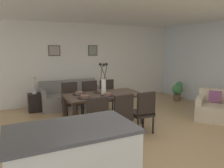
# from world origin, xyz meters

# --- Properties ---
(ground_plane) EXTENTS (9.00, 9.00, 0.00)m
(ground_plane) POSITION_xyz_m (0.00, 0.00, 0.00)
(ground_plane) COLOR tan
(back_wall_panel) EXTENTS (9.00, 0.10, 2.60)m
(back_wall_panel) POSITION_xyz_m (0.00, 3.25, 1.30)
(back_wall_panel) COLOR white
(back_wall_panel) RESTS_ON ground
(ceiling_panel) EXTENTS (9.00, 7.20, 0.08)m
(ceiling_panel) POSITION_xyz_m (0.00, 0.40, 2.64)
(ceiling_panel) COLOR white
(dining_table) EXTENTS (1.80, 0.91, 0.74)m
(dining_table) POSITION_xyz_m (-0.07, 0.81, 0.66)
(dining_table) COLOR #3D2D23
(dining_table) RESTS_ON ground
(dining_chair_near_left) EXTENTS (0.45, 0.45, 0.92)m
(dining_chair_near_left) POSITION_xyz_m (-0.62, -0.06, 0.51)
(dining_chair_near_left) COLOR black
(dining_chair_near_left) RESTS_ON ground
(dining_chair_near_right) EXTENTS (0.46, 0.46, 0.92)m
(dining_chair_near_right) POSITION_xyz_m (-0.64, 1.65, 0.51)
(dining_chair_near_right) COLOR black
(dining_chair_near_right) RESTS_ON ground
(dining_chair_far_left) EXTENTS (0.46, 0.46, 0.92)m
(dining_chair_far_left) POSITION_xyz_m (-0.08, -0.06, 0.51)
(dining_chair_far_left) COLOR black
(dining_chair_far_left) RESTS_ON ground
(dining_chair_far_right) EXTENTS (0.45, 0.45, 0.92)m
(dining_chair_far_right) POSITION_xyz_m (-0.08, 1.66, 0.51)
(dining_chair_far_right) COLOR black
(dining_chair_far_right) RESTS_ON ground
(dining_chair_mid_left) EXTENTS (0.44, 0.44, 0.92)m
(dining_chair_mid_left) POSITION_xyz_m (0.46, -0.06, 0.51)
(dining_chair_mid_left) COLOR black
(dining_chair_mid_left) RESTS_ON ground
(dining_chair_mid_right) EXTENTS (0.46, 0.46, 0.92)m
(dining_chair_mid_right) POSITION_xyz_m (0.44, 1.65, 0.51)
(dining_chair_mid_right) COLOR black
(dining_chair_mid_right) RESTS_ON ground
(centerpiece_vase) EXTENTS (0.21, 0.23, 0.73)m
(centerpiece_vase) POSITION_xyz_m (-0.07, 0.81, 1.02)
(centerpiece_vase) COLOR white
(centerpiece_vase) RESTS_ON dining_table
(placemat_near_left) EXTENTS (0.32, 0.32, 0.01)m
(placemat_near_left) POSITION_xyz_m (-0.61, 0.60, 0.74)
(placemat_near_left) COLOR black
(placemat_near_left) RESTS_ON dining_table
(bowl_near_left) EXTENTS (0.17, 0.17, 0.07)m
(bowl_near_left) POSITION_xyz_m (-0.61, 0.60, 0.78)
(bowl_near_left) COLOR brown
(bowl_near_left) RESTS_ON dining_table
(placemat_near_right) EXTENTS (0.32, 0.32, 0.01)m
(placemat_near_right) POSITION_xyz_m (-0.61, 1.01, 0.74)
(placemat_near_right) COLOR black
(placemat_near_right) RESTS_ON dining_table
(bowl_near_right) EXTENTS (0.17, 0.17, 0.07)m
(bowl_near_right) POSITION_xyz_m (-0.61, 1.01, 0.78)
(bowl_near_right) COLOR brown
(bowl_near_right) RESTS_ON dining_table
(placemat_far_left) EXTENTS (0.32, 0.32, 0.01)m
(placemat_far_left) POSITION_xyz_m (-0.07, 0.60, 0.74)
(placemat_far_left) COLOR black
(placemat_far_left) RESTS_ON dining_table
(bowl_far_left) EXTENTS (0.17, 0.17, 0.07)m
(bowl_far_left) POSITION_xyz_m (-0.07, 0.60, 0.78)
(bowl_far_left) COLOR brown
(bowl_far_left) RESTS_ON dining_table
(placemat_far_right) EXTENTS (0.32, 0.32, 0.01)m
(placemat_far_right) POSITION_xyz_m (-0.07, 1.01, 0.74)
(placemat_far_right) COLOR black
(placemat_far_right) RESTS_ON dining_table
(bowl_far_right) EXTENTS (0.17, 0.17, 0.07)m
(bowl_far_right) POSITION_xyz_m (-0.07, 1.01, 0.78)
(bowl_far_right) COLOR brown
(bowl_far_right) RESTS_ON dining_table
(sofa) EXTENTS (1.81, 0.84, 0.80)m
(sofa) POSITION_xyz_m (-0.36, 2.69, 0.28)
(sofa) COLOR gray
(sofa) RESTS_ON ground
(side_table) EXTENTS (0.36, 0.36, 0.52)m
(side_table) POSITION_xyz_m (-1.44, 2.64, 0.26)
(side_table) COLOR black
(side_table) RESTS_ON ground
(table_lamp) EXTENTS (0.22, 0.22, 0.51)m
(table_lamp) POSITION_xyz_m (-1.44, 2.64, 0.89)
(table_lamp) COLOR beige
(table_lamp) RESTS_ON side_table
(armchair) EXTENTS (1.11, 1.11, 0.75)m
(armchair) POSITION_xyz_m (2.61, -0.08, 0.29)
(armchair) COLOR beige
(armchair) RESTS_ON ground
(kitchen_island) EXTENTS (1.47, 0.86, 0.92)m
(kitchen_island) POSITION_xyz_m (-1.45, -1.44, 0.46)
(kitchen_island) COLOR silver
(kitchen_island) RESTS_ON ground
(framed_picture_left) EXTENTS (0.37, 0.03, 0.33)m
(framed_picture_left) POSITION_xyz_m (-0.71, 3.18, 1.72)
(framed_picture_left) COLOR #473828
(framed_picture_center) EXTENTS (0.32, 0.03, 0.35)m
(framed_picture_center) POSITION_xyz_m (0.57, 3.18, 1.72)
(framed_picture_center) COLOR #473828
(potted_plant) EXTENTS (0.36, 0.36, 0.67)m
(potted_plant) POSITION_xyz_m (3.16, 1.84, 0.37)
(potted_plant) COLOR brown
(potted_plant) RESTS_ON ground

